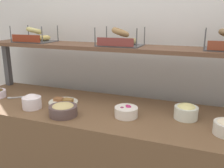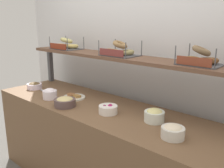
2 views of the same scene
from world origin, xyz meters
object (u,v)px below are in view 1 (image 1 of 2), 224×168
(bowl_hummus, at_px, (63,109))
(serving_plate_white, at_px, (63,102))
(bowl_egg_salad, at_px, (186,111))
(bowl_beet_salad, at_px, (126,112))
(serving_spoon_near_plate, at_px, (15,97))
(bowl_cream_cheese, at_px, (32,101))
(bagel_basket_plain, at_px, (35,37))
(bagel_basket_everything, at_px, (120,40))

(bowl_hummus, xyz_separation_m, serving_plate_white, (-0.13, 0.21, -0.03))
(bowl_egg_salad, bearing_deg, bowl_beet_salad, -163.65)
(bowl_beet_salad, relative_size, serving_spoon_near_plate, 1.03)
(bowl_beet_salad, xyz_separation_m, serving_plate_white, (-0.53, 0.07, -0.02))
(bowl_beet_salad, bearing_deg, bowl_egg_salad, 16.35)
(bowl_cream_cheese, relative_size, bowl_egg_salad, 0.89)
(bowl_hummus, bearing_deg, bowl_egg_salad, 17.37)
(bowl_cream_cheese, distance_m, serving_spoon_near_plate, 0.31)
(serving_plate_white, xyz_separation_m, serving_spoon_near_plate, (-0.44, -0.04, -0.00))
(serving_plate_white, bearing_deg, bowl_cream_cheese, -133.02)
(serving_spoon_near_plate, relative_size, bagel_basket_plain, 0.45)
(bowl_hummus, relative_size, serving_plate_white, 0.85)
(bowl_egg_salad, distance_m, bowl_hummus, 0.82)
(bowl_egg_salad, distance_m, bagel_basket_plain, 1.42)
(serving_spoon_near_plate, bearing_deg, bagel_basket_plain, 88.57)
(bowl_cream_cheese, bearing_deg, bagel_basket_everything, 39.21)
(bowl_egg_salad, height_order, bowl_hummus, bowl_egg_salad)
(serving_plate_white, bearing_deg, bowl_egg_salad, 2.44)
(serving_spoon_near_plate, bearing_deg, bowl_egg_salad, 3.27)
(bowl_hummus, height_order, serving_plate_white, bowl_hummus)
(serving_plate_white, relative_size, serving_spoon_near_plate, 1.49)
(bowl_egg_salad, xyz_separation_m, bowl_hummus, (-0.78, -0.24, -0.01))
(serving_plate_white, relative_size, bagel_basket_everything, 0.68)
(bowl_beet_salad, height_order, serving_spoon_near_plate, bowl_beet_salad)
(bagel_basket_everything, bearing_deg, bowl_hummus, -117.27)
(bagel_basket_plain, bearing_deg, bowl_egg_salad, -9.65)
(bagel_basket_everything, bearing_deg, serving_spoon_near_plate, -159.62)
(bowl_cream_cheese, height_order, bagel_basket_plain, bagel_basket_plain)
(bowl_beet_salad, xyz_separation_m, bowl_hummus, (-0.40, -0.13, 0.01))
(bowl_hummus, height_order, serving_spoon_near_plate, bowl_hummus)
(serving_plate_white, relative_size, bagel_basket_plain, 0.68)
(bowl_cream_cheese, xyz_separation_m, bagel_basket_plain, (-0.27, 0.44, 0.42))
(serving_spoon_near_plate, bearing_deg, bagel_basket_everything, 20.38)
(bowl_beet_salad, relative_size, bowl_egg_salad, 1.01)
(bowl_beet_salad, distance_m, bowl_cream_cheese, 0.70)
(bowl_hummus, distance_m, serving_spoon_near_plate, 0.59)
(bowl_cream_cheese, height_order, serving_spoon_near_plate, bowl_cream_cheese)
(bowl_cream_cheese, relative_size, serving_plate_white, 0.61)
(serving_spoon_near_plate, xyz_separation_m, bagel_basket_plain, (0.01, 0.30, 0.47))
(serving_spoon_near_plate, xyz_separation_m, bagel_basket_everything, (0.80, 0.30, 0.47))
(bagel_basket_plain, height_order, bagel_basket_everything, bagel_basket_everything)
(bagel_basket_plain, bearing_deg, bowl_hummus, -40.26)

